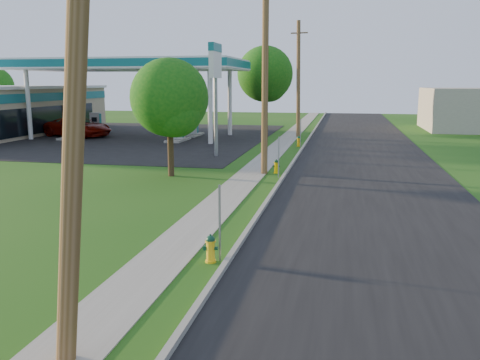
# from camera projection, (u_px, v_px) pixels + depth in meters

# --- Properties ---
(ground_plane) EXTENTS (140.00, 140.00, 0.00)m
(ground_plane) POSITION_uv_depth(u_px,v_px,m) (151.00, 338.00, 9.14)
(ground_plane) COLOR #194C10
(ground_plane) RESTS_ON ground
(road) EXTENTS (8.00, 120.00, 0.02)m
(road) POSITION_uv_depth(u_px,v_px,m) (376.00, 213.00, 17.87)
(road) COLOR black
(road) RESTS_ON ground
(curb) EXTENTS (0.15, 120.00, 0.15)m
(curb) POSITION_uv_depth(u_px,v_px,m) (264.00, 206.00, 18.65)
(curb) COLOR gray
(curb) RESTS_ON ground
(sidewalk) EXTENTS (1.50, 120.00, 0.03)m
(sidewalk) POSITION_uv_depth(u_px,v_px,m) (218.00, 205.00, 19.01)
(sidewalk) COLOR gray
(sidewalk) RESTS_ON ground
(forecourt) EXTENTS (26.00, 28.00, 0.02)m
(forecourt) POSITION_uv_depth(u_px,v_px,m) (112.00, 137.00, 43.08)
(forecourt) COLOR black
(forecourt) RESTS_ON ground
(utility_pole_near) EXTENTS (1.40, 0.32, 9.48)m
(utility_pole_near) POSITION_uv_depth(u_px,v_px,m) (76.00, 64.00, 7.39)
(utility_pole_near) COLOR brown
(utility_pole_near) RESTS_ON ground
(utility_pole_mid) EXTENTS (1.40, 0.32, 9.80)m
(utility_pole_mid) POSITION_uv_depth(u_px,v_px,m) (265.00, 74.00, 24.68)
(utility_pole_mid) COLOR brown
(utility_pole_mid) RESTS_ON ground
(utility_pole_far) EXTENTS (1.40, 0.32, 9.50)m
(utility_pole_far) POSITION_uv_depth(u_px,v_px,m) (298.00, 79.00, 42.02)
(utility_pole_far) COLOR brown
(utility_pole_far) RESTS_ON ground
(sign_post_near) EXTENTS (0.05, 0.04, 2.00)m
(sign_post_near) POSITION_uv_depth(u_px,v_px,m) (220.00, 223.00, 12.94)
(sign_post_near) COLOR gray
(sign_post_near) RESTS_ON ground
(sign_post_mid) EXTENTS (0.05, 0.04, 2.00)m
(sign_post_mid) POSITION_uv_depth(u_px,v_px,m) (279.00, 157.00, 24.30)
(sign_post_mid) COLOR gray
(sign_post_mid) RESTS_ON ground
(sign_post_far) EXTENTS (0.05, 0.04, 2.00)m
(sign_post_far) POSITION_uv_depth(u_px,v_px,m) (301.00, 133.00, 36.03)
(sign_post_far) COLOR gray
(sign_post_far) RESTS_ON ground
(gas_canopy) EXTENTS (18.18, 9.18, 6.40)m
(gas_canopy) POSITION_uv_depth(u_px,v_px,m) (132.00, 66.00, 41.57)
(gas_canopy) COLOR silver
(gas_canopy) RESTS_ON ground
(fuel_pump_nw) EXTENTS (1.20, 3.20, 1.90)m
(fuel_pump_nw) POSITION_uv_depth(u_px,v_px,m) (73.00, 130.00, 41.51)
(fuel_pump_nw) COLOR gray
(fuel_pump_nw) RESTS_ON ground
(fuel_pump_ne) EXTENTS (1.20, 3.20, 1.90)m
(fuel_pump_ne) POSITION_uv_depth(u_px,v_px,m) (178.00, 132.00, 39.74)
(fuel_pump_ne) COLOR gray
(fuel_pump_ne) RESTS_ON ground
(fuel_pump_sw) EXTENTS (1.20, 3.20, 1.90)m
(fuel_pump_sw) POSITION_uv_depth(u_px,v_px,m) (96.00, 126.00, 45.36)
(fuel_pump_sw) COLOR gray
(fuel_pump_sw) RESTS_ON ground
(fuel_pump_se) EXTENTS (1.20, 3.20, 1.90)m
(fuel_pump_se) POSITION_uv_depth(u_px,v_px,m) (193.00, 128.00, 43.59)
(fuel_pump_se) COLOR gray
(fuel_pump_se) RESTS_ON ground
(price_pylon) EXTENTS (0.34, 2.04, 6.85)m
(price_pylon) POSITION_uv_depth(u_px,v_px,m) (215.00, 67.00, 30.65)
(price_pylon) COLOR gray
(price_pylon) RESTS_ON ground
(tree_verge) EXTENTS (3.77, 3.77, 5.71)m
(tree_verge) POSITION_uv_depth(u_px,v_px,m) (171.00, 101.00, 24.25)
(tree_verge) COLOR #321E14
(tree_verge) RESTS_ON ground
(tree_lot) EXTENTS (5.25, 5.25, 7.95)m
(tree_lot) POSITION_uv_depth(u_px,v_px,m) (266.00, 76.00, 47.80)
(tree_lot) COLOR #321E14
(tree_lot) RESTS_ON ground
(hydrant_near) EXTENTS (0.38, 0.34, 0.75)m
(hydrant_near) POSITION_uv_depth(u_px,v_px,m) (211.00, 249.00, 12.95)
(hydrant_near) COLOR yellow
(hydrant_near) RESTS_ON ground
(hydrant_mid) EXTENTS (0.37, 0.33, 0.72)m
(hydrant_mid) POSITION_uv_depth(u_px,v_px,m) (276.00, 166.00, 25.70)
(hydrant_mid) COLOR yellow
(hydrant_mid) RESTS_ON ground
(hydrant_far) EXTENTS (0.40, 0.36, 0.77)m
(hydrant_far) POSITION_uv_depth(u_px,v_px,m) (299.00, 141.00, 36.49)
(hydrant_far) COLOR #EEB010
(hydrant_far) RESTS_ON ground
(car_red) EXTENTS (6.51, 4.37, 1.66)m
(car_red) POSITION_uv_depth(u_px,v_px,m) (78.00, 127.00, 42.96)
(car_red) COLOR #650903
(car_red) RESTS_ON ground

